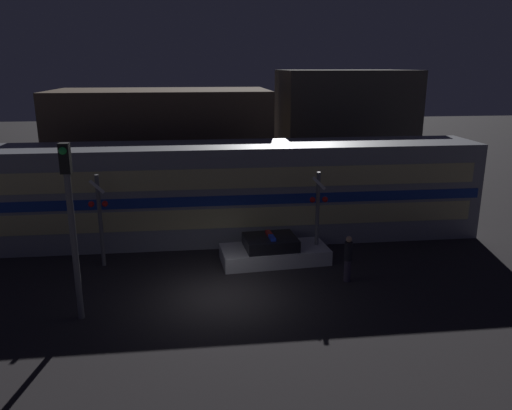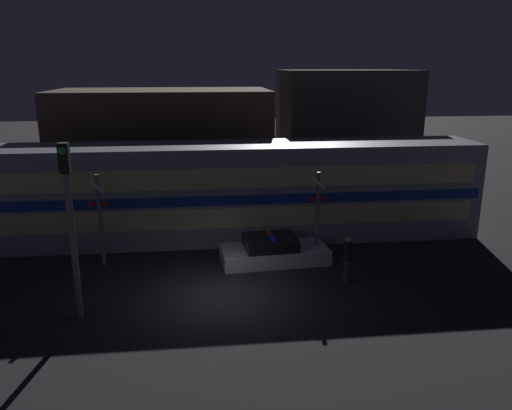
{
  "view_description": "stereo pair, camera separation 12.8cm",
  "coord_description": "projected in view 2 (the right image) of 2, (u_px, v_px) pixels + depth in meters",
  "views": [
    {
      "loc": [
        -0.74,
        -15.93,
        7.8
      ],
      "look_at": [
        1.73,
        4.67,
        1.98
      ],
      "focal_mm": 35.0,
      "sensor_mm": 36.0,
      "label": 1
    },
    {
      "loc": [
        -0.62,
        -15.95,
        7.8
      ],
      "look_at": [
        1.73,
        4.67,
        1.98
      ],
      "focal_mm": 35.0,
      "sensor_mm": 36.0,
      "label": 2
    }
  ],
  "objects": [
    {
      "name": "traffic_light_corner",
      "position": [
        70.0,
        217.0,
        15.09
      ],
      "size": [
        0.3,
        0.46,
        5.63
      ],
      "color": "slate",
      "rests_on": "ground_plane"
    },
    {
      "name": "ground_plane",
      "position": [
        222.0,
        297.0,
        17.43
      ],
      "size": [
        120.0,
        120.0,
        0.0
      ],
      "primitive_type": "plane",
      "color": "#262326"
    },
    {
      "name": "crossing_signal_far",
      "position": [
        100.0,
        217.0,
        19.61
      ],
      "size": [
        0.75,
        0.35,
        3.75
      ],
      "color": "slate",
      "rests_on": "ground_plane"
    },
    {
      "name": "building_center",
      "position": [
        344.0,
        131.0,
        31.95
      ],
      "size": [
        7.98,
        5.93,
        7.53
      ],
      "color": "#47423D",
      "rests_on": "ground_plane"
    },
    {
      "name": "pedestrian",
      "position": [
        347.0,
        258.0,
        18.44
      ],
      "size": [
        0.3,
        0.3,
        1.78
      ],
      "color": "#3F384C",
      "rests_on": "ground_plane"
    },
    {
      "name": "train",
      "position": [
        240.0,
        191.0,
        22.98
      ],
      "size": [
        21.98,
        3.14,
        4.4
      ],
      "color": "gray",
      "rests_on": "ground_plane"
    },
    {
      "name": "police_car",
      "position": [
        273.0,
        251.0,
        20.47
      ],
      "size": [
        4.48,
        2.26,
        1.19
      ],
      "rotation": [
        0.0,
        0.0,
        0.08
      ],
      "color": "silver",
      "rests_on": "ground_plane"
    },
    {
      "name": "crossing_signal_near",
      "position": [
        318.0,
        212.0,
        20.36
      ],
      "size": [
        0.75,
        0.35,
        3.68
      ],
      "color": "slate",
      "rests_on": "ground_plane"
    },
    {
      "name": "building_left",
      "position": [
        165.0,
        147.0,
        28.73
      ],
      "size": [
        11.91,
        6.06,
        6.5
      ],
      "color": "brown",
      "rests_on": "ground_plane"
    }
  ]
}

